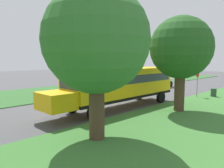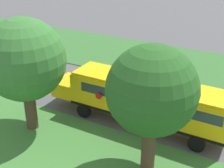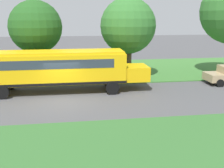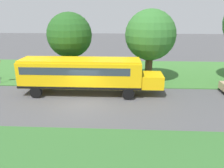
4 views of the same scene
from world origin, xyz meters
TOP-DOWN VIEW (x-y plane):
  - ground_plane at (0.00, 0.00)m, footprint 120.00×120.00m
  - grass_verge at (-10.00, 0.00)m, footprint 12.00×80.00m
  - grass_far_side at (9.00, 0.00)m, footprint 10.00×80.00m
  - school_bus at (-2.30, -0.26)m, footprint 2.85×12.42m
  - pickup_truck at (2.70, -13.46)m, footprint 2.28×5.40m
  - oak_tree_beside_bus at (-6.33, -2.26)m, footprint 4.57×4.57m
  - oak_tree_roadside_mid at (-6.26, 5.79)m, footprint 5.06×5.06m
  - stop_sign at (-4.60, -9.35)m, footprint 0.08×0.68m
  - trash_bin at (-5.80, -10.63)m, footprint 0.56×0.56m

SIDE VIEW (x-z plane):
  - ground_plane at x=0.00m, z-range 0.00..0.00m
  - grass_far_side at x=9.00m, z-range 0.00..0.07m
  - grass_verge at x=-10.00m, z-range 0.00..0.08m
  - trash_bin at x=-5.80m, z-range 0.00..0.90m
  - pickup_truck at x=2.70m, z-range 0.02..2.12m
  - stop_sign at x=-4.60m, z-range 0.37..3.11m
  - school_bus at x=-2.30m, z-range 0.34..3.50m
  - oak_tree_beside_bus at x=-6.33m, z-range 1.16..8.21m
  - oak_tree_roadside_mid at x=-6.26m, z-range 1.06..8.41m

